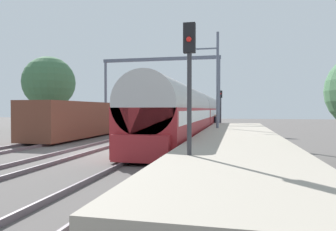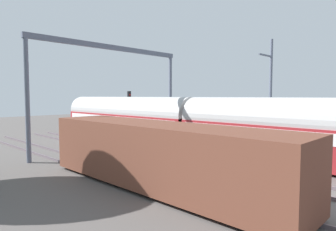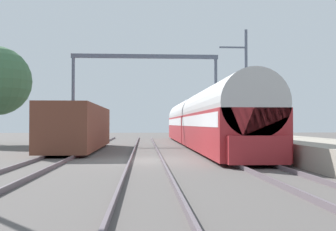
# 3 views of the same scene
# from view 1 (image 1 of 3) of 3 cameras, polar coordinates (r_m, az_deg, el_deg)

# --- Properties ---
(ground) EXTENTS (120.00, 120.00, 0.00)m
(ground) POSITION_cam_1_polar(r_m,az_deg,el_deg) (17.75, -14.73, -6.29)
(ground) COLOR #55504E
(track_far_west) EXTENTS (1.52, 60.00, 0.16)m
(track_far_west) POSITION_cam_1_polar(r_m,az_deg,el_deg) (20.05, -25.74, -5.28)
(track_far_west) COLOR #62565D
(track_far_west) RESTS_ON ground
(track_west) EXTENTS (1.52, 60.00, 0.16)m
(track_west) POSITION_cam_1_polar(r_m,az_deg,el_deg) (17.74, -14.73, -6.03)
(track_west) COLOR #62565D
(track_west) RESTS_ON ground
(track_east) EXTENTS (1.52, 60.00, 0.16)m
(track_east) POSITION_cam_1_polar(r_m,az_deg,el_deg) (16.26, -1.07, -6.65)
(track_east) COLOR #62565D
(track_east) RESTS_ON ground
(platform) EXTENTS (4.40, 28.00, 0.90)m
(platform) POSITION_cam_1_polar(r_m,az_deg,el_deg) (17.76, 12.58, -4.81)
(platform) COLOR #A39989
(platform) RESTS_ON ground
(passenger_train) EXTENTS (2.93, 32.85, 3.82)m
(passenger_train) POSITION_cam_1_polar(r_m,az_deg,el_deg) (28.55, 4.84, 0.53)
(passenger_train) COLOR maroon
(passenger_train) RESTS_ON ground
(freight_car) EXTENTS (2.80, 13.00, 2.70)m
(freight_car) POSITION_cam_1_polar(r_m,az_deg,el_deg) (26.34, -15.50, -0.66)
(freight_car) COLOR brown
(freight_car) RESTS_ON ground
(person_crossing) EXTENTS (0.40, 0.47, 1.73)m
(person_crossing) POSITION_cam_1_polar(r_m,az_deg,el_deg) (33.49, 8.67, -1.00)
(person_crossing) COLOR #393939
(person_crossing) RESTS_ON ground
(railway_signal_near) EXTENTS (0.36, 0.30, 4.89)m
(railway_signal_near) POSITION_cam_1_polar(r_m,az_deg,el_deg) (9.45, 3.94, 6.29)
(railway_signal_near) COLOR #2D2D33
(railway_signal_near) RESTS_ON ground
(railway_signal_far) EXTENTS (0.36, 0.30, 4.57)m
(railway_signal_far) POSITION_cam_1_polar(r_m,az_deg,el_deg) (38.45, 9.66, 2.14)
(railway_signal_far) COLOR #2D2D33
(railway_signal_far) RESTS_ON ground
(catenary_gantry) EXTENTS (12.97, 0.28, 7.86)m
(catenary_gantry) POSITION_cam_1_polar(r_m,az_deg,el_deg) (33.70, -1.48, 6.92)
(catenary_gantry) COLOR slate
(catenary_gantry) RESTS_ON ground
(catenary_pole_east_mid) EXTENTS (1.90, 0.20, 8.00)m
(catenary_pole_east_mid) POSITION_cam_1_polar(r_m,az_deg,el_deg) (23.39, 8.97, 5.71)
(catenary_pole_east_mid) COLOR slate
(catenary_pole_east_mid) RESTS_ON ground
(tree_west_background) EXTENTS (5.71, 5.71, 8.12)m
(tree_west_background) POSITION_cam_1_polar(r_m,az_deg,el_deg) (37.04, -21.01, 5.68)
(tree_west_background) COLOR #4C3826
(tree_west_background) RESTS_ON ground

